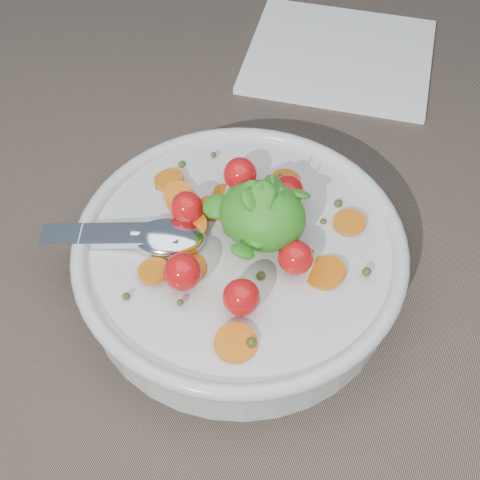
% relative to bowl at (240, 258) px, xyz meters
% --- Properties ---
extents(ground, '(6.00, 6.00, 0.00)m').
position_rel_bowl_xyz_m(ground, '(-0.01, 0.03, -0.03)').
color(ground, '#705F50').
rests_on(ground, ground).
extents(bowl, '(0.26, 0.24, 0.10)m').
position_rel_bowl_xyz_m(bowl, '(0.00, 0.00, 0.00)').
color(bowl, silver).
rests_on(bowl, ground).
extents(napkin, '(0.20, 0.18, 0.01)m').
position_rel_bowl_xyz_m(napkin, '(-0.00, 0.29, -0.02)').
color(napkin, white).
rests_on(napkin, ground).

